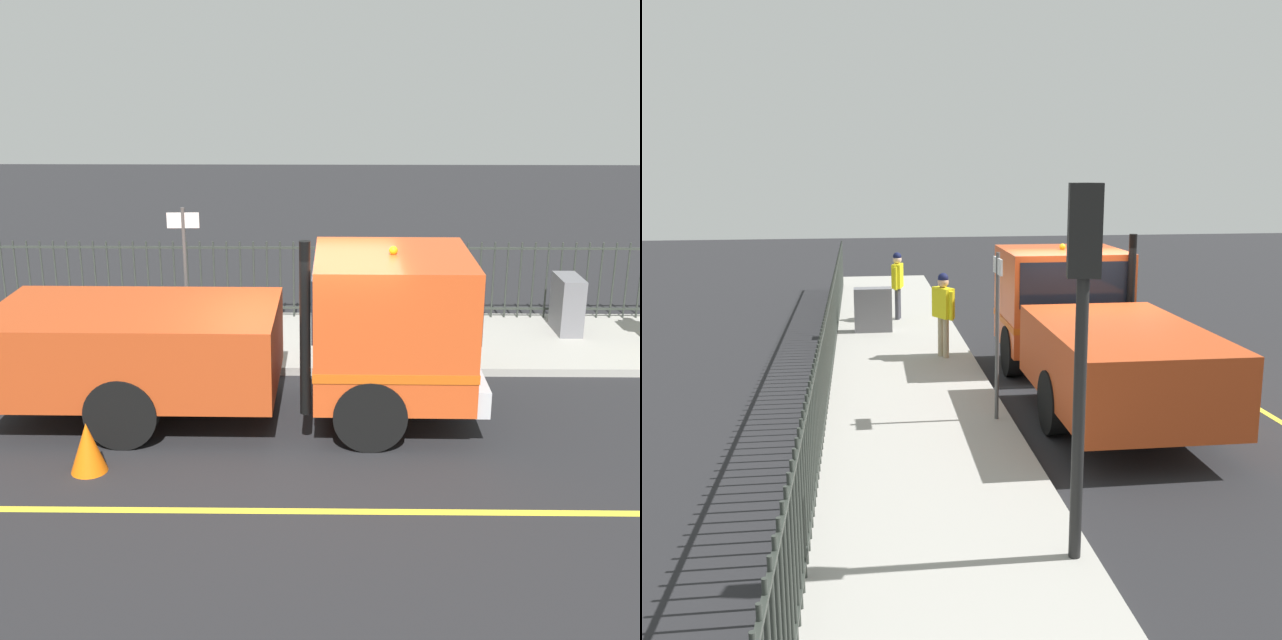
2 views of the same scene
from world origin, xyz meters
TOP-DOWN VIEW (x-y plane):
  - ground_plane at (0.00, 0.00)m, footprint 60.78×60.78m
  - sidewalk_slab at (3.30, 0.00)m, footprint 3.06×27.63m
  - lane_marking at (-2.43, 0.00)m, footprint 0.12×24.87m
  - work_truck at (0.19, 0.35)m, footprint 2.34×6.74m
  - worker_standing at (2.38, -1.96)m, footprint 0.43×0.56m
  - pedestrian_distant at (3.09, -6.00)m, footprint 0.33×0.61m
  - iron_fence at (4.59, -0.00)m, footprint 0.04×23.52m
  - traffic_light_near at (1.99, 6.15)m, footprint 0.34×0.26m
  - utility_cabinet at (3.74, -4.60)m, footprint 0.87×0.41m
  - traffic_cone at (-1.50, 2.64)m, footprint 0.45×0.45m
  - street_sign at (2.01, 1.97)m, footprint 0.06×0.50m

SIDE VIEW (x-z plane):
  - ground_plane at x=0.00m, z-range 0.00..0.00m
  - lane_marking at x=-2.43m, z-range 0.00..0.01m
  - sidewalk_slab at x=3.30m, z-range 0.00..0.13m
  - traffic_cone at x=-1.50m, z-range 0.00..0.64m
  - utility_cabinet at x=3.74m, z-range 0.13..1.16m
  - iron_fence at x=4.59m, z-range 0.14..1.61m
  - pedestrian_distant at x=3.09m, z-range 0.32..2.02m
  - worker_standing at x=2.38m, z-range 0.32..2.04m
  - work_truck at x=0.19m, z-range -0.10..2.65m
  - street_sign at x=2.01m, z-range 0.43..2.98m
  - traffic_light_near at x=1.99m, z-range 0.91..4.52m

